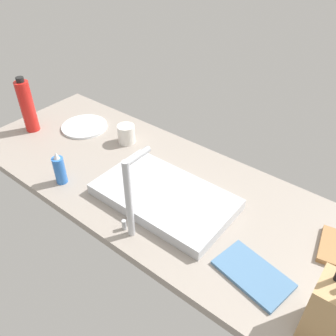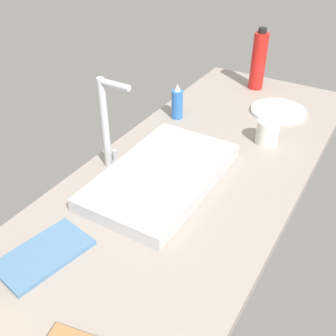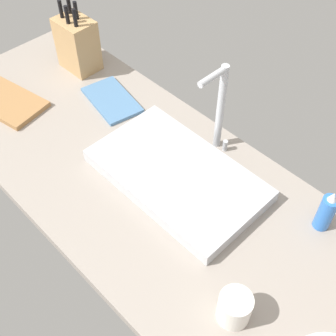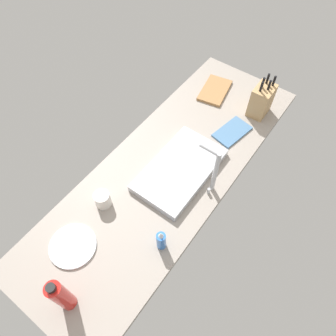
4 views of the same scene
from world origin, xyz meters
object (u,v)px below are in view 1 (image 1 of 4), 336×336
(soap_bottle, at_px, (60,169))
(faucet, at_px, (130,194))
(sink_basin, at_px, (164,196))
(dinner_plate, at_px, (85,126))
(dish_towel, at_px, (253,274))
(water_bottle, at_px, (27,106))
(coffee_mug, at_px, (126,134))

(soap_bottle, bearing_deg, faucet, 177.51)
(sink_basin, bearing_deg, dinner_plate, -14.34)
(sink_basin, relative_size, dinner_plate, 2.31)
(faucet, relative_size, dish_towel, 1.35)
(faucet, height_order, soap_bottle, faucet)
(faucet, relative_size, water_bottle, 1.13)
(soap_bottle, distance_m, coffee_mug, 0.38)
(water_bottle, xyz_separation_m, dinner_plate, (-0.19, -0.17, -0.12))
(sink_basin, distance_m, soap_bottle, 0.43)
(water_bottle, height_order, coffee_mug, water_bottle)
(water_bottle, distance_m, dish_towel, 1.26)
(sink_basin, bearing_deg, faucet, 94.36)
(sink_basin, xyz_separation_m, dish_towel, (-0.42, 0.09, -0.02))
(faucet, bearing_deg, water_bottle, -12.22)
(faucet, distance_m, dinner_plate, 0.77)
(sink_basin, distance_m, faucet, 0.24)
(faucet, distance_m, dish_towel, 0.45)
(dinner_plate, bearing_deg, coffee_mug, -171.61)
(dinner_plate, bearing_deg, water_bottle, 42.59)
(dish_towel, bearing_deg, dinner_plate, -13.50)
(coffee_mug, bearing_deg, water_bottle, 25.23)
(water_bottle, bearing_deg, dinner_plate, -137.41)
(soap_bottle, distance_m, water_bottle, 0.47)
(water_bottle, bearing_deg, sink_basin, -179.69)
(water_bottle, xyz_separation_m, dish_towel, (-1.25, 0.09, -0.12))
(faucet, distance_m, soap_bottle, 0.42)
(sink_basin, bearing_deg, soap_bottle, 23.35)
(sink_basin, distance_m, dish_towel, 0.43)
(faucet, bearing_deg, dinner_plate, -28.11)
(water_bottle, distance_m, dinner_plate, 0.28)
(faucet, xyz_separation_m, coffee_mug, (0.41, -0.39, -0.13))
(faucet, bearing_deg, coffee_mug, -43.96)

